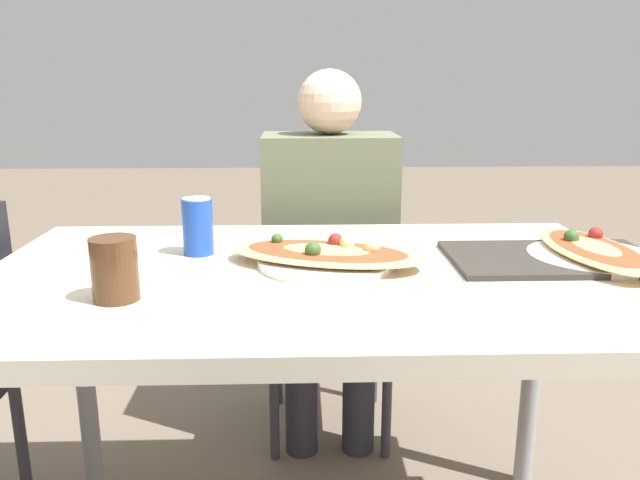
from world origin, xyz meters
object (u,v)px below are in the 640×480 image
(pizza_main, at_px, (327,255))
(soda_can, at_px, (198,226))
(chair_far_seated, at_px, (328,283))
(person_seated, at_px, (329,233))
(dining_table, at_px, (313,305))
(pizza_second, at_px, (594,252))
(drink_glass, at_px, (115,269))

(pizza_main, distance_m, soda_can, 0.30)
(pizza_main, relative_size, soda_can, 3.63)
(pizza_main, xyz_separation_m, soda_can, (-0.28, 0.09, 0.04))
(chair_far_seated, distance_m, pizza_main, 0.75)
(chair_far_seated, height_order, person_seated, person_seated)
(person_seated, xyz_separation_m, soda_can, (-0.31, -0.49, 0.14))
(person_seated, bearing_deg, dining_table, 84.31)
(chair_far_seated, relative_size, pizza_main, 1.88)
(person_seated, relative_size, soda_can, 9.27)
(dining_table, distance_m, chair_far_seated, 0.76)
(dining_table, xyz_separation_m, soda_can, (-0.25, 0.13, 0.14))
(pizza_main, xyz_separation_m, pizza_second, (0.57, 0.01, -0.00))
(person_seated, height_order, pizza_second, person_seated)
(dining_table, height_order, person_seated, person_seated)
(person_seated, distance_m, soda_can, 0.60)
(person_seated, bearing_deg, drink_glass, 62.40)
(drink_glass, bearing_deg, person_seated, 62.40)
(pizza_second, bearing_deg, person_seated, 133.19)
(chair_far_seated, bearing_deg, person_seated, 90.00)
(person_seated, bearing_deg, soda_can, 57.57)
(soda_can, distance_m, drink_glass, 0.31)
(pizza_second, bearing_deg, chair_far_seated, 128.13)
(chair_far_seated, xyz_separation_m, pizza_second, (0.53, -0.68, 0.29))
(dining_table, height_order, chair_far_seated, chair_far_seated)
(chair_far_seated, relative_size, soda_can, 6.81)
(chair_far_seated, height_order, pizza_second, chair_far_seated)
(person_seated, xyz_separation_m, drink_glass, (-0.41, -0.78, 0.13))
(chair_far_seated, distance_m, soda_can, 0.75)
(chair_far_seated, height_order, pizza_main, chair_far_seated)
(pizza_main, bearing_deg, dining_table, -125.99)
(chair_far_seated, bearing_deg, dining_table, 85.17)
(chair_far_seated, distance_m, drink_glass, 1.03)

